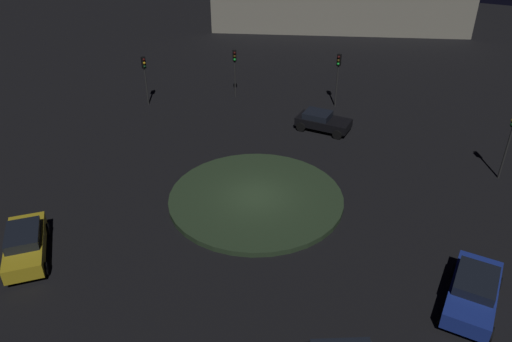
{
  "coord_description": "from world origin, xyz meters",
  "views": [
    {
      "loc": [
        -21.17,
        -9.9,
        15.97
      ],
      "look_at": [
        0.0,
        0.0,
        1.94
      ],
      "focal_mm": 34.82,
      "sensor_mm": 36.0,
      "label": 1
    }
  ],
  "objects": [
    {
      "name": "ground_plane",
      "position": [
        0.0,
        0.0,
        0.0
      ],
      "size": [
        118.25,
        118.25,
        0.0
      ],
      "primitive_type": "plane",
      "color": "black"
    },
    {
      "name": "roundabout_island",
      "position": [
        0.0,
        0.0,
        0.14
      ],
      "size": [
        9.89,
        9.89,
        0.29
      ],
      "primitive_type": "cylinder",
      "color": "#2D4228",
      "rests_on": "ground_plane"
    },
    {
      "name": "car_black",
      "position": [
        10.21,
        -0.48,
        0.71
      ],
      "size": [
        2.08,
        3.86,
        1.32
      ],
      "rotation": [
        0.0,
        0.0,
        4.68
      ],
      "color": "black",
      "rests_on": "ground_plane"
    },
    {
      "name": "car_blue",
      "position": [
        -3.33,
        -11.74,
        0.79
      ],
      "size": [
        4.53,
        2.3,
        1.49
      ],
      "rotation": [
        0.0,
        0.0,
        3.08
      ],
      "color": "#1E38A5",
      "rests_on": "ground_plane"
    },
    {
      "name": "car_yellow",
      "position": [
        -9.08,
        7.95,
        0.79
      ],
      "size": [
        4.31,
        4.22,
        1.51
      ],
      "rotation": [
        0.0,
        0.0,
        0.76
      ],
      "color": "gold",
      "rests_on": "ground_plane"
    },
    {
      "name": "traffic_light_southeast",
      "position": [
        8.47,
        -12.39,
        3.08
      ],
      "size": [
        0.37,
        0.4,
        4.33
      ],
      "rotation": [
        0.0,
        0.0,
        2.17
      ],
      "color": "#2D2D2D",
      "rests_on": "ground_plane"
    },
    {
      "name": "traffic_light_northeast",
      "position": [
        8.71,
        13.63,
        2.8
      ],
      "size": [
        0.37,
        0.4,
        3.93
      ],
      "rotation": [
        0.0,
        0.0,
        -2.14
      ],
      "color": "#2D2D2D",
      "rests_on": "ground_plane"
    },
    {
      "name": "traffic_light_northeast_near",
      "position": [
        13.04,
        7.99,
        2.83
      ],
      "size": [
        0.4,
        0.37,
        3.97
      ],
      "rotation": [
        0.0,
        0.0,
        -2.59
      ],
      "color": "#2D2D2D",
      "rests_on": "ground_plane"
    },
    {
      "name": "traffic_light_east",
      "position": [
        14.71,
        -0.09,
        3.03
      ],
      "size": [
        0.36,
        0.3,
        4.26
      ],
      "rotation": [
        0.0,
        0.0,
        3.14
      ],
      "color": "#2D2D2D",
      "rests_on": "ground_plane"
    }
  ]
}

